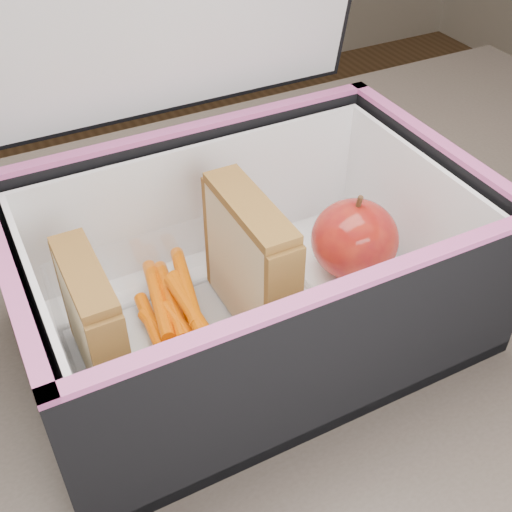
{
  "coord_description": "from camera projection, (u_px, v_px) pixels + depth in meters",
  "views": [
    {
      "loc": [
        -0.14,
        -0.28,
        1.12
      ],
      "look_at": [
        0.03,
        0.05,
        0.81
      ],
      "focal_mm": 45.0,
      "sensor_mm": 36.0,
      "label": 1
    }
  ],
  "objects": [
    {
      "name": "carrot_sticks",
      "position": [
        181.0,
        318.0,
        0.47
      ],
      "size": [
        0.05,
        0.13,
        0.03
      ],
      "color": "#D45400",
      "rests_on": "plastic_tub"
    },
    {
      "name": "kitchen_table",
      "position": [
        256.0,
        441.0,
        0.54
      ],
      "size": [
        1.2,
        0.8,
        0.75
      ],
      "color": "brown",
      "rests_on": "ground"
    },
    {
      "name": "sandwich_right",
      "position": [
        250.0,
        263.0,
        0.46
      ],
      "size": [
        0.03,
        0.1,
        0.11
      ],
      "color": "tan",
      "rests_on": "plastic_tub"
    },
    {
      "name": "plastic_tub",
      "position": [
        178.0,
        312.0,
        0.46
      ],
      "size": [
        0.16,
        0.11,
        0.07
      ],
      "primitive_type": null,
      "color": "white",
      "rests_on": "lunch_bag"
    },
    {
      "name": "lunch_bag",
      "position": [
        247.0,
        256.0,
        0.47
      ],
      "size": [
        0.33,
        0.26,
        0.33
      ],
      "color": "black",
      "rests_on": "kitchen_table"
    },
    {
      "name": "sandwich_left",
      "position": [
        94.0,
        322.0,
        0.43
      ],
      "size": [
        0.02,
        0.08,
        0.09
      ],
      "color": "tan",
      "rests_on": "plastic_tub"
    },
    {
      "name": "paper_napkin",
      "position": [
        348.0,
        270.0,
        0.54
      ],
      "size": [
        0.09,
        0.09,
        0.01
      ],
      "primitive_type": "cube",
      "rotation": [
        0.0,
        0.0,
        0.14
      ],
      "color": "white",
      "rests_on": "lunch_bag"
    },
    {
      "name": "red_apple",
      "position": [
        355.0,
        239.0,
        0.51
      ],
      "size": [
        0.07,
        0.07,
        0.07
      ],
      "rotation": [
        0.0,
        0.0,
        -0.02
      ],
      "color": "maroon",
      "rests_on": "paper_napkin"
    }
  ]
}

